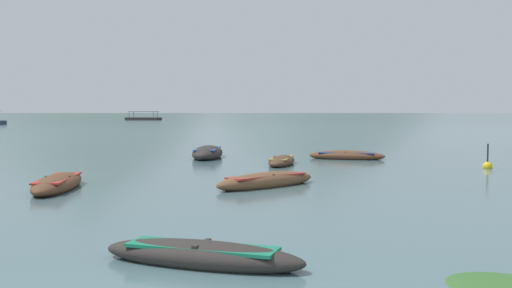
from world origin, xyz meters
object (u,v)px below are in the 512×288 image
rowboat_2 (267,181)px  rowboat_4 (202,255)px  rowboat_5 (347,156)px  ferry_1 (143,118)px  rowboat_10 (58,183)px  rowboat_9 (208,153)px  rowboat_7 (282,161)px  mooring_buoy (487,166)px

rowboat_2 → rowboat_4: bearing=-93.9°
rowboat_5 → ferry_1: bearing=108.7°
rowboat_4 → rowboat_10: (-5.47, 7.93, 0.03)m
rowboat_9 → ferry_1: 129.82m
rowboat_5 → rowboat_10: (-9.49, -11.14, 0.01)m
rowboat_7 → ferry_1: size_ratio=0.35×
rowboat_4 → rowboat_10: bearing=124.6°
rowboat_2 → ferry_1: 140.93m
rowboat_7 → rowboat_2: bearing=-92.8°
rowboat_10 → ferry_1: 140.28m
rowboat_4 → ferry_1: size_ratio=0.33×
rowboat_4 → mooring_buoy: mooring_buoy is taller
rowboat_7 → ferry_1: bearing=107.0°
rowboat_4 → rowboat_7: size_ratio=0.93×
rowboat_5 → rowboat_7: bearing=-135.5°
rowboat_2 → mooring_buoy: size_ratio=3.06×
rowboat_4 → rowboat_5: rowboat_5 is taller
rowboat_7 → mooring_buoy: bearing=-8.0°
rowboat_2 → rowboat_5: rowboat_2 is taller
rowboat_10 → ferry_1: size_ratio=0.41×
rowboat_2 → ferry_1: bearing=106.0°
rowboat_7 → rowboat_10: (-6.43, -8.14, 0.02)m
rowboat_10 → rowboat_2: bearing=8.7°
rowboat_4 → rowboat_10: size_ratio=0.79×
rowboat_2 → rowboat_4: 8.88m
rowboat_4 → rowboat_5: bearing=78.1°
rowboat_5 → rowboat_9: rowboat_9 is taller
mooring_buoy → rowboat_2: bearing=-144.8°
rowboat_2 → mooring_buoy: 10.51m
ferry_1 → mooring_buoy: bearing=-69.8°
rowboat_4 → ferry_1: ferry_1 is taller
rowboat_2 → rowboat_4: (-0.61, -8.86, -0.03)m
rowboat_5 → ferry_1: (-42.32, 125.25, 0.28)m
rowboat_10 → mooring_buoy: 16.24m
rowboat_9 → rowboat_4: bearing=-82.0°
rowboat_9 → mooring_buoy: 12.76m
rowboat_7 → rowboat_9: rowboat_9 is taller
rowboat_9 → rowboat_10: bearing=-103.4°
rowboat_5 → rowboat_10: size_ratio=0.91×
rowboat_9 → rowboat_10: rowboat_9 is taller
rowboat_10 → rowboat_5: bearing=49.6°
rowboat_2 → rowboat_10: size_ratio=0.82×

